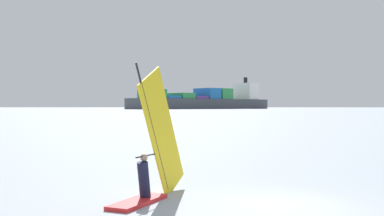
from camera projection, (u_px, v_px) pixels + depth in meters
ground_plane at (280, 206)px, 12.91m from camera, size 4000.00×4000.00×0.00m
windsurfer at (151, 163)px, 13.93m from camera, size 2.29×3.89×4.23m
cargo_ship at (205, 101)px, 448.47m from camera, size 143.20×116.70×32.72m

